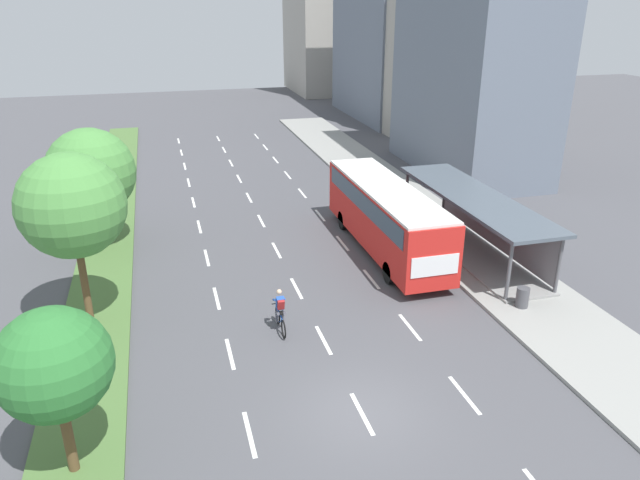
{
  "coord_description": "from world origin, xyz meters",
  "views": [
    {
      "loc": [
        -5.21,
        -14.11,
        11.94
      ],
      "look_at": [
        1.72,
        11.05,
        1.2
      ],
      "focal_mm": 33.37,
      "sensor_mm": 36.0,
      "label": 1
    }
  ],
  "objects_px": {
    "bus": "(386,212)",
    "median_tree_second": "(72,206)",
    "cyclist": "(280,312)",
    "median_tree_nearest": "(54,365)",
    "trash_bin": "(522,297)",
    "median_tree_third": "(91,172)",
    "bus_shelter": "(477,217)"
  },
  "relations": [
    {
      "from": "bus",
      "to": "median_tree_second",
      "type": "bearing_deg",
      "value": -164.19
    },
    {
      "from": "cyclist",
      "to": "median_tree_second",
      "type": "distance_m",
      "value": 8.52
    },
    {
      "from": "median_tree_nearest",
      "to": "median_tree_second",
      "type": "bearing_deg",
      "value": 91.24
    },
    {
      "from": "median_tree_nearest",
      "to": "trash_bin",
      "type": "distance_m",
      "value": 17.63
    },
    {
      "from": "bus",
      "to": "median_tree_nearest",
      "type": "relative_size",
      "value": 2.35
    },
    {
      "from": "median_tree_second",
      "to": "median_tree_third",
      "type": "bearing_deg",
      "value": 90.57
    },
    {
      "from": "median_tree_third",
      "to": "bus",
      "type": "bearing_deg",
      "value": -16.96
    },
    {
      "from": "median_tree_second",
      "to": "trash_bin",
      "type": "relative_size",
      "value": 7.96
    },
    {
      "from": "median_tree_third",
      "to": "median_tree_nearest",
      "type": "bearing_deg",
      "value": -89.09
    },
    {
      "from": "median_tree_second",
      "to": "trash_bin",
      "type": "distance_m",
      "value": 17.79
    },
    {
      "from": "median_tree_nearest",
      "to": "trash_bin",
      "type": "relative_size",
      "value": 5.66
    },
    {
      "from": "bus",
      "to": "trash_bin",
      "type": "xyz_separation_m",
      "value": [
        3.2,
        -7.25,
        -1.49
      ]
    },
    {
      "from": "bus_shelter",
      "to": "cyclist",
      "type": "xyz_separation_m",
      "value": [
        -10.93,
        -4.86,
        -1.08
      ]
    },
    {
      "from": "cyclist",
      "to": "trash_bin",
      "type": "bearing_deg",
      "value": -5.97
    },
    {
      "from": "median_tree_nearest",
      "to": "cyclist",
      "type": "bearing_deg",
      "value": 39.85
    },
    {
      "from": "median_tree_second",
      "to": "trash_bin",
      "type": "xyz_separation_m",
      "value": [
        16.92,
        -3.37,
        -4.36
      ]
    },
    {
      "from": "bus_shelter",
      "to": "median_tree_second",
      "type": "xyz_separation_m",
      "value": [
        -18.0,
        -2.52,
        3.07
      ]
    },
    {
      "from": "bus",
      "to": "median_tree_second",
      "type": "height_order",
      "value": "median_tree_second"
    },
    {
      "from": "median_tree_third",
      "to": "trash_bin",
      "type": "height_order",
      "value": "median_tree_third"
    },
    {
      "from": "cyclist",
      "to": "trash_bin",
      "type": "height_order",
      "value": "cyclist"
    },
    {
      "from": "bus",
      "to": "cyclist",
      "type": "height_order",
      "value": "bus"
    },
    {
      "from": "bus",
      "to": "median_tree_nearest",
      "type": "bearing_deg",
      "value": -138.5
    },
    {
      "from": "bus_shelter",
      "to": "median_tree_second",
      "type": "bearing_deg",
      "value": -172.04
    },
    {
      "from": "median_tree_second",
      "to": "median_tree_nearest",
      "type": "bearing_deg",
      "value": -88.76
    },
    {
      "from": "median_tree_second",
      "to": "median_tree_third",
      "type": "distance_m",
      "value": 8.15
    },
    {
      "from": "cyclist",
      "to": "median_tree_nearest",
      "type": "height_order",
      "value": "median_tree_nearest"
    },
    {
      "from": "bus_shelter",
      "to": "bus",
      "type": "distance_m",
      "value": 4.5
    },
    {
      "from": "bus",
      "to": "median_tree_second",
      "type": "xyz_separation_m",
      "value": [
        -13.72,
        -3.89,
        2.87
      ]
    },
    {
      "from": "median_tree_second",
      "to": "trash_bin",
      "type": "bearing_deg",
      "value": -11.27
    },
    {
      "from": "median_tree_second",
      "to": "median_tree_third",
      "type": "relative_size",
      "value": 1.13
    },
    {
      "from": "median_tree_nearest",
      "to": "median_tree_second",
      "type": "relative_size",
      "value": 0.71
    },
    {
      "from": "median_tree_third",
      "to": "bus_shelter",
      "type": "bearing_deg",
      "value": -17.15
    }
  ]
}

